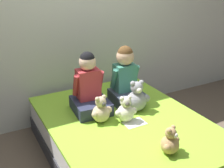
% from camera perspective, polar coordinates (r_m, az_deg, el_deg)
% --- Properties ---
extents(ground_plane, '(14.00, 14.00, 0.00)m').
position_cam_1_polar(ground_plane, '(3.01, 2.48, -14.28)').
color(ground_plane, brown).
extents(wall_behind_bed, '(8.00, 0.06, 2.50)m').
position_cam_1_polar(wall_behind_bed, '(3.41, -6.50, 13.04)').
color(wall_behind_bed, beige).
rests_on(wall_behind_bed, ground_plane).
extents(bed, '(1.45, 1.92, 0.43)m').
position_cam_1_polar(bed, '(2.89, 2.55, -10.92)').
color(bed, '#2D2D33').
rests_on(bed, ground_plane).
extents(child_on_left, '(0.38, 0.42, 0.62)m').
position_cam_1_polar(child_on_left, '(2.86, -4.65, -1.00)').
color(child_on_left, '#282D47').
rests_on(child_on_left, bed).
extents(child_on_right, '(0.34, 0.34, 0.63)m').
position_cam_1_polar(child_on_right, '(3.02, 2.75, 1.18)').
color(child_on_right, '#384251').
rests_on(child_on_right, bed).
extents(teddy_bear_held_by_left_child, '(0.22, 0.17, 0.27)m').
position_cam_1_polar(teddy_bear_held_by_left_child, '(2.69, -2.25, -5.49)').
color(teddy_bear_held_by_left_child, '#D1B78E').
rests_on(teddy_bear_held_by_left_child, bed).
extents(teddy_bear_held_by_right_child, '(0.27, 0.21, 0.33)m').
position_cam_1_polar(teddy_bear_held_by_right_child, '(2.90, 5.03, -2.86)').
color(teddy_bear_held_by_right_child, '#939399').
rests_on(teddy_bear_held_by_right_child, bed).
extents(teddy_bear_between_children, '(0.22, 0.17, 0.26)m').
position_cam_1_polar(teddy_bear_between_children, '(2.70, 2.77, -5.41)').
color(teddy_bear_between_children, silver).
rests_on(teddy_bear_between_children, bed).
extents(teddy_bear_at_foot_of_bed, '(0.19, 0.15, 0.24)m').
position_cam_1_polar(teddy_bear_at_foot_of_bed, '(2.31, 11.73, -11.49)').
color(teddy_bear_at_foot_of_bed, tan).
rests_on(teddy_bear_at_foot_of_bed, bed).
extents(sign_card, '(0.21, 0.15, 0.00)m').
position_cam_1_polar(sign_card, '(2.72, 4.58, -7.90)').
color(sign_card, white).
rests_on(sign_card, bed).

